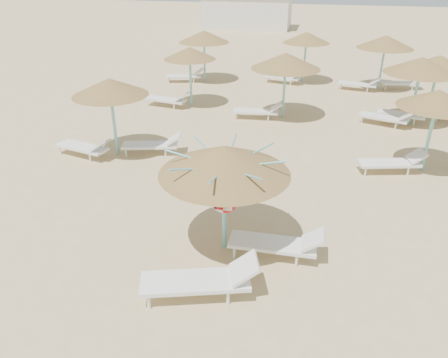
# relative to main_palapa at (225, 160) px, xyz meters

# --- Properties ---
(ground) EXTENTS (120.00, 120.00, 0.00)m
(ground) POSITION_rel_main_palapa_xyz_m (0.33, 0.08, -2.25)
(ground) COLOR tan
(ground) RESTS_ON ground
(main_palapa) EXTENTS (2.90, 2.90, 2.60)m
(main_palapa) POSITION_rel_main_palapa_xyz_m (0.00, 0.00, 0.00)
(main_palapa) COLOR #6DBBBD
(main_palapa) RESTS_ON ground
(lounger_main_a) EXTENTS (2.45, 1.37, 0.85)m
(lounger_main_a) POSITION_rel_main_palapa_xyz_m (-0.04, -1.73, -1.85)
(lounger_main_a) COLOR white
(lounger_main_a) RESTS_ON ground
(lounger_main_b) EXTENTS (2.14, 0.67, 0.77)m
(lounger_main_b) POSITION_rel_main_palapa_xyz_m (1.29, -0.11, -1.88)
(lounger_main_b) COLOR white
(lounger_main_b) RESTS_ON ground
(palapa_field) EXTENTS (20.01, 13.69, 2.71)m
(palapa_field) POSITION_rel_main_palapa_xyz_m (2.85, 10.53, 0.05)
(palapa_field) COLOR #6DBBBD
(palapa_field) RESTS_ON ground
(service_hut) EXTENTS (8.40, 4.40, 3.25)m
(service_hut) POSITION_rel_main_palapa_xyz_m (-5.67, 35.08, -0.61)
(service_hut) COLOR silver
(service_hut) RESTS_ON ground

